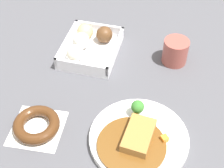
{
  "coord_description": "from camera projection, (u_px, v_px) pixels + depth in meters",
  "views": [
    {
      "loc": [
        0.56,
        0.11,
        0.68
      ],
      "look_at": [
        -0.04,
        -0.05,
        0.03
      ],
      "focal_mm": 52.51,
      "sensor_mm": 36.0,
      "label": 1
    }
  ],
  "objects": [
    {
      "name": "curry_plate",
      "position": [
        138.0,
        138.0,
        0.79
      ],
      "size": [
        0.24,
        0.24,
        0.06
      ],
      "color": "white",
      "rests_on": "ground_plane"
    },
    {
      "name": "chocolate_ring_donut",
      "position": [
        37.0,
        125.0,
        0.82
      ],
      "size": [
        0.14,
        0.14,
        0.03
      ],
      "color": "white",
      "rests_on": "ground_plane"
    },
    {
      "name": "ground_plane",
      "position": [
        125.0,
        106.0,
        0.88
      ],
      "size": [
        1.6,
        1.6,
        0.0
      ],
      "primitive_type": "plane",
      "color": "#4C4C51"
    },
    {
      "name": "donut_box",
      "position": [
        89.0,
        45.0,
        1.02
      ],
      "size": [
        0.2,
        0.16,
        0.06
      ],
      "color": "white",
      "rests_on": "ground_plane"
    },
    {
      "name": "coffee_mug",
      "position": [
        175.0,
        51.0,
        0.98
      ],
      "size": [
        0.08,
        0.08,
        0.08
      ],
      "primitive_type": "cylinder",
      "color": "#9E4C42",
      "rests_on": "ground_plane"
    }
  ]
}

